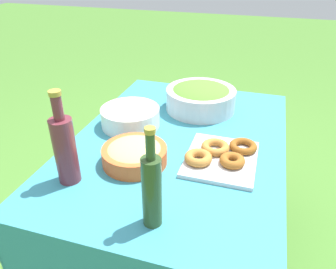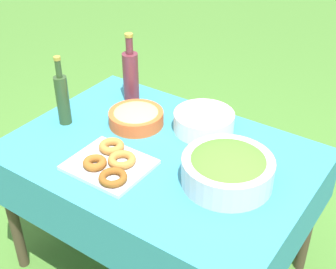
{
  "view_description": "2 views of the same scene",
  "coord_description": "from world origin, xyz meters",
  "views": [
    {
      "loc": [
        -1.15,
        -0.31,
        1.39
      ],
      "look_at": [
        -0.02,
        0.04,
        0.71
      ],
      "focal_mm": 35.0,
      "sensor_mm": 36.0,
      "label": 1
    },
    {
      "loc": [
        0.92,
        -1.27,
        1.79
      ],
      "look_at": [
        0.06,
        -0.03,
        0.8
      ],
      "focal_mm": 50.0,
      "sensor_mm": 36.0,
      "label": 2
    }
  ],
  "objects": [
    {
      "name": "ground_plane",
      "position": [
        0.0,
        0.0,
        0.0
      ],
      "size": [
        14.0,
        14.0,
        0.0
      ],
      "primitive_type": "plane",
      "color": "#477A2D"
    },
    {
      "name": "picnic_table",
      "position": [
        0.0,
        0.0,
        0.59
      ],
      "size": [
        1.24,
        0.87,
        0.68
      ],
      "color": "teal",
      "rests_on": "ground_plane"
    },
    {
      "name": "salad_bowl",
      "position": [
        0.32,
        -0.02,
        0.75
      ],
      "size": [
        0.34,
        0.34,
        0.13
      ],
      "color": "silver",
      "rests_on": "picnic_table"
    },
    {
      "name": "pasta_bowl",
      "position": [
        -0.21,
        0.11,
        0.72
      ],
      "size": [
        0.24,
        0.24,
        0.08
      ],
      "color": "#E05B28",
      "rests_on": "picnic_table"
    },
    {
      "name": "donut_platter",
      "position": [
        -0.1,
        -0.2,
        0.7
      ],
      "size": [
        0.31,
        0.3,
        0.05
      ],
      "color": "silver",
      "rests_on": "picnic_table"
    },
    {
      "name": "plate_stack",
      "position": [
        0.06,
        0.24,
        0.72
      ],
      "size": [
        0.26,
        0.26,
        0.08
      ],
      "color": "white",
      "rests_on": "picnic_table"
    },
    {
      "name": "olive_oil_bottle",
      "position": [
        -0.48,
        -0.05,
        0.81
      ],
      "size": [
        0.06,
        0.06,
        0.32
      ],
      "color": "#2D4723",
      "rests_on": "picnic_table"
    },
    {
      "name": "wine_bottle",
      "position": [
        -0.37,
        0.29,
        0.81
      ],
      "size": [
        0.08,
        0.08,
        0.33
      ],
      "color": "maroon",
      "rests_on": "picnic_table"
    }
  ]
}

